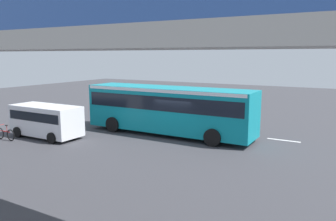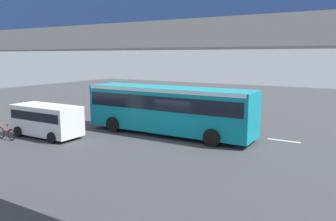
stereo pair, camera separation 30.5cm
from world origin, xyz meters
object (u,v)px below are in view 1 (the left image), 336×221
Objects in this scene: city_bus at (168,106)px; parked_van at (46,119)px; bicycle_blue at (75,127)px; bicycle_red at (5,134)px; traffic_sign at (152,100)px.

parked_van is at bearing 35.20° from city_bus.
parked_van is 2.20m from bicycle_blue.
parked_van is 2.57m from bicycle_red.
bicycle_red is at bearing 38.06° from city_bus.
traffic_sign is (-3.22, -4.86, 1.52)m from bicycle_blue.
city_bus is at bearing -141.94° from bicycle_red.
city_bus is 3.55m from traffic_sign.
traffic_sign reaches higher than bicycle_blue.
traffic_sign is (-5.39, -8.63, 1.52)m from bicycle_red.
traffic_sign is (2.71, -2.30, 0.01)m from city_bus.
bicycle_red is 0.63× the size of traffic_sign.
bicycle_blue is at bearing -104.69° from parked_van.
bicycle_blue is (-0.52, -1.98, -0.81)m from parked_van.
bicycle_red is (1.65, 1.79, -0.81)m from parked_van.
bicycle_red is 10.29m from traffic_sign.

